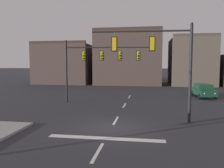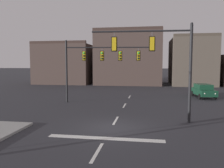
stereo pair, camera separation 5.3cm
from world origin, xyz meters
name	(u,v)px [view 1 (the left image)]	position (x,y,z in m)	size (l,w,h in m)	color
ground_plane	(111,128)	(0.00, 0.00, 0.00)	(400.00, 400.00, 0.00)	#2B2B30
stop_bar_paint	(106,138)	(0.00, -2.00, 0.00)	(6.40, 0.50, 0.01)	silver
lane_centreline	(116,120)	(0.00, 2.00, 0.00)	(0.16, 26.40, 0.01)	silver
signal_mast_near_side	(161,56)	(3.12, 2.14, 4.60)	(6.84, 0.51, 6.80)	black
signal_mast_far_side	(96,60)	(-3.15, 9.29, 4.48)	(8.65, 1.05, 6.51)	black
car_lot_nearside	(203,90)	(8.84, 14.85, 0.86)	(2.25, 4.58, 1.61)	#143D28
building_row	(139,62)	(0.40, 32.67, 4.34)	(46.08, 10.46, 10.67)	#473833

